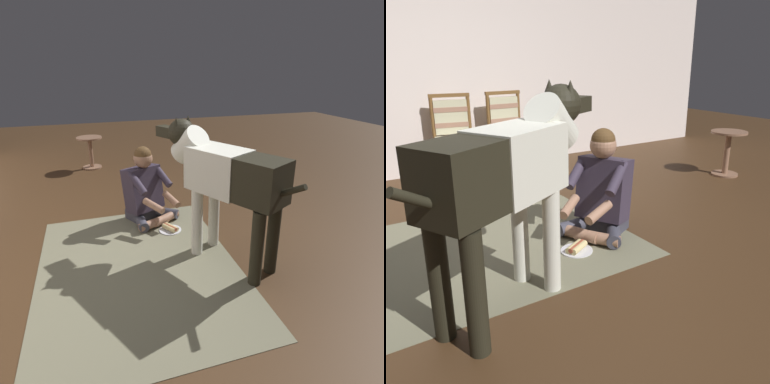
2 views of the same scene
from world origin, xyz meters
TOP-DOWN VIEW (x-y plane):
  - ground_plane at (0.00, 0.00)m, footprint 15.58×15.58m
  - back_wall at (0.00, 2.51)m, footprint 9.00×0.10m
  - area_rug at (-0.22, 0.15)m, footprint 2.29×1.71m
  - dining_chair_left_of_pair at (0.23, 2.11)m, footprint 0.52×0.52m
  - dining_chair_right_of_pair at (0.92, 2.11)m, footprint 0.48×0.49m
  - person_sitting_on_floor at (0.73, -0.10)m, footprint 0.71×0.63m
  - large_dog at (-0.26, -0.62)m, footprint 1.43×0.84m
  - hot_dog_on_plate at (0.38, -0.29)m, footprint 0.24×0.24m
  - round_side_table at (3.02, 0.45)m, footprint 0.42×0.42m

SIDE VIEW (x-z plane):
  - ground_plane at x=0.00m, z-range 0.00..0.00m
  - area_rug at x=-0.22m, z-range 0.00..0.01m
  - hot_dog_on_plate at x=0.38m, z-range -0.01..0.06m
  - round_side_table at x=3.02m, z-range 0.05..0.59m
  - person_sitting_on_floor at x=0.73m, z-range -0.08..0.79m
  - dining_chair_left_of_pair at x=0.23m, z-range 0.05..1.03m
  - dining_chair_right_of_pair at x=0.92m, z-range 0.05..1.03m
  - large_dog at x=-0.26m, z-range 0.18..1.43m
  - back_wall at x=0.00m, z-range 0.00..2.60m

